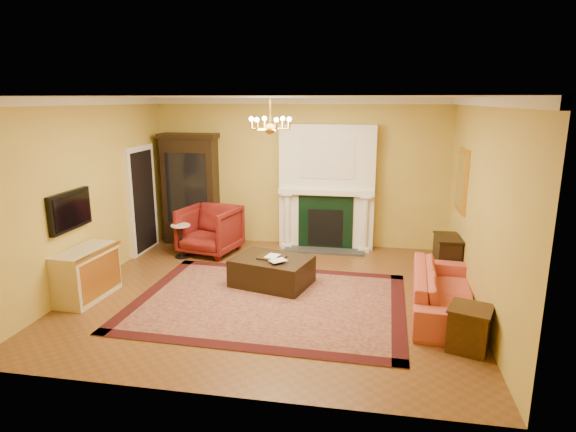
% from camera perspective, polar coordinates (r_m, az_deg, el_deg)
% --- Properties ---
extents(floor, '(6.00, 5.50, 0.02)m').
position_cam_1_polar(floor, '(7.69, -1.95, -9.14)').
color(floor, brown).
rests_on(floor, ground).
extents(ceiling, '(6.00, 5.50, 0.02)m').
position_cam_1_polar(ceiling, '(7.09, -2.16, 13.99)').
color(ceiling, silver).
rests_on(ceiling, wall_back).
extents(wall_back, '(6.00, 0.02, 3.00)m').
position_cam_1_polar(wall_back, '(9.91, 1.29, 5.14)').
color(wall_back, gold).
rests_on(wall_back, floor).
extents(wall_front, '(6.00, 0.02, 3.00)m').
position_cam_1_polar(wall_front, '(4.66, -9.17, -4.87)').
color(wall_front, gold).
rests_on(wall_front, floor).
extents(wall_left, '(0.02, 5.50, 3.00)m').
position_cam_1_polar(wall_left, '(8.39, -22.60, 2.53)').
color(wall_left, gold).
rests_on(wall_left, floor).
extents(wall_right, '(0.02, 5.50, 3.00)m').
position_cam_1_polar(wall_right, '(7.24, 21.93, 0.96)').
color(wall_right, gold).
rests_on(wall_right, floor).
extents(fireplace, '(1.90, 0.70, 2.50)m').
position_cam_1_polar(fireplace, '(9.71, 4.62, 3.08)').
color(fireplace, white).
rests_on(fireplace, wall_back).
extents(crown_molding, '(6.00, 5.50, 0.12)m').
position_cam_1_polar(crown_molding, '(8.03, -0.67, 13.46)').
color(crown_molding, silver).
rests_on(crown_molding, ceiling).
extents(doorway, '(0.08, 1.05, 2.10)m').
position_cam_1_polar(doorway, '(9.90, -16.88, 1.86)').
color(doorway, silver).
rests_on(doorway, wall_left).
extents(tv_panel, '(0.09, 0.95, 0.58)m').
position_cam_1_polar(tv_panel, '(7.90, -24.42, 0.59)').
color(tv_panel, black).
rests_on(tv_panel, wall_left).
extents(gilt_mirror, '(0.06, 0.76, 1.05)m').
position_cam_1_polar(gilt_mirror, '(8.56, 19.90, 3.98)').
color(gilt_mirror, gold).
rests_on(gilt_mirror, wall_right).
extents(chandelier, '(0.63, 0.55, 0.53)m').
position_cam_1_polar(chandelier, '(7.10, -2.13, 10.74)').
color(chandelier, gold).
rests_on(chandelier, ceiling).
extents(oriental_rug, '(4.09, 3.12, 0.02)m').
position_cam_1_polar(oriental_rug, '(7.36, -2.28, -10.08)').
color(oriental_rug, '#490F1B').
rests_on(oriental_rug, floor).
extents(china_cabinet, '(1.12, 0.55, 2.19)m').
position_cam_1_polar(china_cabinet, '(10.30, -11.40, 2.92)').
color(china_cabinet, black).
rests_on(china_cabinet, floor).
extents(wingback_armchair, '(1.19, 1.14, 1.03)m').
position_cam_1_polar(wingback_armchair, '(9.56, -9.24, -1.39)').
color(wingback_armchair, maroon).
rests_on(wingback_armchair, floor).
extents(pedestal_table, '(0.37, 0.37, 0.65)m').
position_cam_1_polar(pedestal_table, '(9.42, -12.55, -2.63)').
color(pedestal_table, black).
rests_on(pedestal_table, floor).
extents(commode, '(0.56, 1.07, 0.78)m').
position_cam_1_polar(commode, '(7.97, -22.79, -6.35)').
color(commode, beige).
rests_on(commode, floor).
extents(coral_sofa, '(0.79, 2.18, 0.84)m').
position_cam_1_polar(coral_sofa, '(7.22, 18.03, -7.74)').
color(coral_sofa, '#B9423A').
rests_on(coral_sofa, floor).
extents(end_table, '(0.57, 0.57, 0.52)m').
position_cam_1_polar(end_table, '(6.36, 20.67, -12.48)').
color(end_table, '#3D2610').
rests_on(end_table, floor).
extents(console_table, '(0.39, 0.65, 0.72)m').
position_cam_1_polar(console_table, '(8.57, 18.26, -4.80)').
color(console_table, black).
rests_on(console_table, floor).
extents(leather_ottoman, '(1.38, 1.15, 0.45)m').
position_cam_1_polar(leather_ottoman, '(7.91, -1.90, -6.54)').
color(leather_ottoman, black).
rests_on(leather_ottoman, oriental_rug).
extents(ottoman_tray, '(0.48, 0.41, 0.03)m').
position_cam_1_polar(ottoman_tray, '(7.82, -1.93, -4.93)').
color(ottoman_tray, black).
rests_on(ottoman_tray, leather_ottoman).
extents(book_a, '(0.20, 0.07, 0.27)m').
position_cam_1_polar(book_a, '(7.79, -2.56, -3.88)').
color(book_a, gray).
rests_on(book_a, ottoman_tray).
extents(book_b, '(0.14, 0.15, 0.26)m').
position_cam_1_polar(book_b, '(7.63, -1.57, -4.28)').
color(book_b, gray).
rests_on(book_b, ottoman_tray).
extents(topiary_left, '(0.18, 0.18, 0.47)m').
position_cam_1_polar(topiary_left, '(9.72, -0.06, 4.90)').
color(topiary_left, gray).
rests_on(topiary_left, fireplace).
extents(topiary_right, '(0.16, 0.16, 0.42)m').
position_cam_1_polar(topiary_right, '(9.58, 9.07, 4.44)').
color(topiary_right, gray).
rests_on(topiary_right, fireplace).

